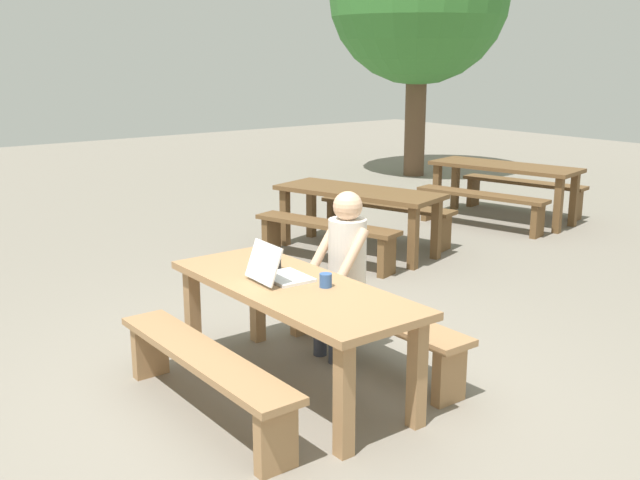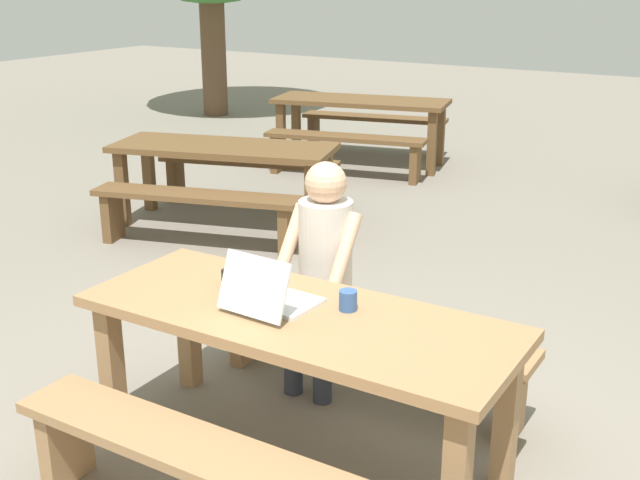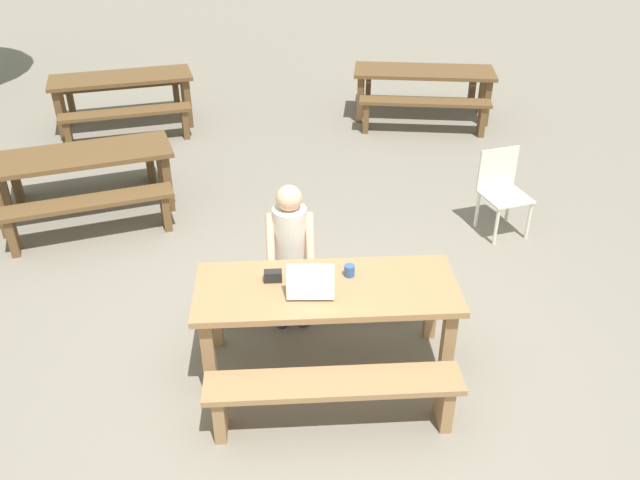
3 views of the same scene
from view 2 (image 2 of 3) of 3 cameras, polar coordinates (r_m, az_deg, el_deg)
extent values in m
plane|color=gray|center=(3.84, -1.54, -15.19)|extent=(30.00, 30.00, 0.00)
cube|color=#9E754C|center=(3.49, -1.64, -5.51)|extent=(1.95, 0.76, 0.05)
cube|color=#9E754C|center=(3.97, -14.64, -8.90)|extent=(0.09, 0.09, 0.68)
cube|color=#9E754C|center=(4.33, -9.37, -6.08)|extent=(0.09, 0.09, 0.68)
cube|color=#9E754C|center=(3.56, 13.16, -12.17)|extent=(0.09, 0.09, 0.68)
cube|color=#9E754C|center=(3.17, -8.37, -14.78)|extent=(1.75, 0.30, 0.05)
cube|color=#9E754C|center=(3.76, -17.70, -13.54)|extent=(0.08, 0.24, 0.38)
cube|color=#9E754C|center=(4.14, 3.44, -6.06)|extent=(1.75, 0.30, 0.05)
cube|color=#9E754C|center=(4.61, -5.23, -6.34)|extent=(0.08, 0.24, 0.38)
cube|color=#9E754C|center=(3.98, 13.49, -11.14)|extent=(0.08, 0.24, 0.38)
cube|color=white|center=(3.56, -2.93, -4.39)|extent=(0.35, 0.28, 0.02)
cube|color=white|center=(3.39, -4.75, -3.30)|extent=(0.34, 0.12, 0.25)
cube|color=black|center=(3.39, -4.69, -3.23)|extent=(0.32, 0.10, 0.22)
cube|color=black|center=(3.75, -5.91, -2.73)|extent=(0.13, 0.07, 0.08)
cylinder|color=#335693|center=(3.48, 2.01, -4.33)|extent=(0.08, 0.08, 0.09)
cylinder|color=#333847|center=(4.24, -1.93, -8.27)|extent=(0.10, 0.10, 0.43)
cylinder|color=#333847|center=(4.16, 0.18, -8.86)|extent=(0.10, 0.10, 0.43)
cube|color=#333847|center=(4.16, -0.24, -4.97)|extent=(0.28, 0.28, 0.12)
cylinder|color=silver|center=(4.12, 0.40, -0.70)|extent=(0.28, 0.28, 0.52)
cylinder|color=#DBAD89|center=(4.11, -2.22, -0.38)|extent=(0.07, 0.32, 0.41)
cylinder|color=#DBAD89|center=(3.96, 1.65, -1.17)|extent=(0.07, 0.32, 0.41)
sphere|color=#DBAD89|center=(4.02, 0.41, 4.11)|extent=(0.21, 0.21, 0.21)
cube|color=brown|center=(9.11, 2.93, 9.87)|extent=(2.05, 1.12, 0.05)
cube|color=brown|center=(9.21, -2.81, 7.59)|extent=(0.11, 0.11, 0.70)
cube|color=brown|center=(8.74, 7.98, 6.82)|extent=(0.11, 0.11, 0.70)
cube|color=brown|center=(9.67, -1.72, 8.15)|extent=(0.11, 0.11, 0.70)
cube|color=brown|center=(9.23, 8.58, 7.43)|extent=(0.11, 0.11, 0.70)
cube|color=brown|center=(8.57, 1.77, 7.33)|extent=(1.77, 0.68, 0.05)
cube|color=brown|center=(8.87, -3.06, 6.19)|extent=(0.13, 0.25, 0.41)
cube|color=brown|center=(8.44, 6.81, 5.43)|extent=(0.13, 0.25, 0.41)
cube|color=brown|center=(9.74, 3.90, 8.70)|extent=(1.77, 0.68, 0.05)
cube|color=brown|center=(10.01, -0.45, 7.68)|extent=(0.13, 0.25, 0.41)
cube|color=brown|center=(9.63, 8.36, 7.03)|extent=(0.13, 0.25, 0.41)
cube|color=brown|center=(6.92, -6.92, 6.56)|extent=(2.02, 1.22, 0.05)
cube|color=brown|center=(7.13, -13.93, 3.56)|extent=(0.11, 0.11, 0.66)
cube|color=brown|center=(6.51, -0.64, 2.66)|extent=(0.11, 0.11, 0.66)
cube|color=brown|center=(7.57, -12.12, 4.56)|extent=(0.11, 0.11, 0.66)
cube|color=brown|center=(6.98, 0.48, 3.79)|extent=(0.11, 0.11, 0.66)
cube|color=brown|center=(6.42, -8.85, 3.14)|extent=(1.72, 0.77, 0.05)
cube|color=brown|center=(6.82, -14.59, 1.68)|extent=(0.14, 0.25, 0.41)
cube|color=brown|center=(6.23, -2.37, 0.68)|extent=(0.14, 0.25, 0.41)
cube|color=brown|center=(7.54, -5.11, 5.64)|extent=(1.72, 0.77, 0.05)
cube|color=brown|center=(7.88, -10.25, 4.29)|extent=(0.14, 0.25, 0.41)
cube|color=brown|center=(7.38, 0.47, 3.60)|extent=(0.14, 0.25, 0.41)
cylinder|color=brown|center=(12.41, -7.65, 14.02)|extent=(0.37, 0.37, 2.26)
camera|label=1|loc=(2.04, 120.13, -8.60)|focal=41.82mm
camera|label=3|loc=(2.76, -101.44, 27.54)|focal=36.84mm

